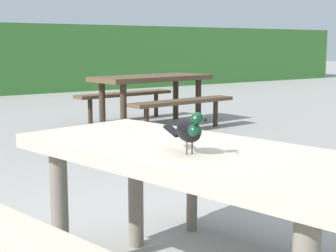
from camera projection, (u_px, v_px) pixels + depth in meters
The scene contains 3 objects.
picnic_table_foreground at pixel (196, 187), 2.32m from camera, with size 1.98×2.00×0.74m.
bird_grackle at pixel (190, 130), 2.13m from camera, with size 0.07×0.29×0.18m.
picnic_table_mid_right at pixel (152, 88), 7.60m from camera, with size 1.86×1.83×0.74m.
Camera 1 is at (-1.39, -2.06, 1.20)m, focal length 54.81 mm.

